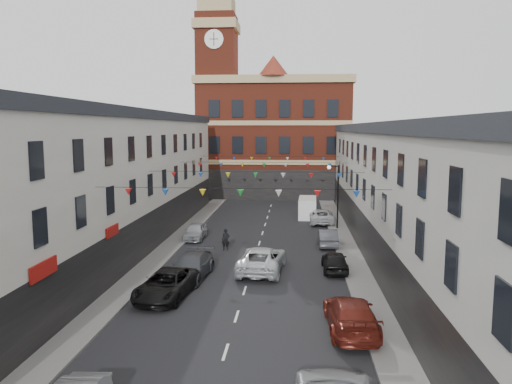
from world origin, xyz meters
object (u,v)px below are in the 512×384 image
(white_van, at_px, (307,208))
(pedestrian, at_px, (226,240))
(car_right_f, at_px, (321,216))
(car_left_e, at_px, (195,231))
(moving_car, at_px, (262,259))
(car_left_d, at_px, (191,266))
(street_lamp, at_px, (335,188))
(car_right_d, at_px, (335,261))
(car_right_c, at_px, (351,315))
(car_right_e, at_px, (328,237))
(car_left_c, at_px, (166,285))

(white_van, bearing_deg, pedestrian, -111.65)
(car_right_f, relative_size, pedestrian, 3.05)
(car_left_e, height_order, moving_car, moving_car)
(car_left_d, height_order, moving_car, moving_car)
(street_lamp, relative_size, car_right_d, 1.51)
(car_right_c, xyz_separation_m, car_right_e, (0.03, 16.89, -0.10))
(car_right_c, distance_m, pedestrian, 16.75)
(car_right_d, bearing_deg, car_right_e, -90.41)
(car_right_f, bearing_deg, white_van, -68.47)
(moving_car, bearing_deg, car_left_c, 52.56)
(street_lamp, bearing_deg, white_van, 110.21)
(car_left_c, distance_m, white_van, 27.21)
(car_left_d, bearing_deg, car_right_d, 18.44)
(car_right_e, bearing_deg, car_right_c, 89.70)
(car_left_e, bearing_deg, moving_car, -55.68)
(pedestrian, bearing_deg, car_left_e, 131.48)
(car_right_d, height_order, moving_car, moving_car)
(car_left_d, relative_size, car_right_e, 1.25)
(car_left_e, bearing_deg, car_left_c, -84.85)
(car_right_f, distance_m, pedestrian, 14.10)
(car_right_d, bearing_deg, car_left_d, 13.03)
(car_right_c, distance_m, car_right_d, 9.70)
(car_left_c, relative_size, car_right_e, 1.28)
(car_left_c, relative_size, pedestrian, 3.18)
(car_left_c, distance_m, moving_car, 7.37)
(street_lamp, height_order, car_right_c, street_lamp)
(car_right_d, height_order, car_right_e, car_right_e)
(car_left_e, distance_m, car_right_e, 11.11)
(car_right_f, relative_size, moving_car, 0.87)
(car_right_f, relative_size, white_van, 1.10)
(car_left_e, xyz_separation_m, white_van, (9.71, 11.25, 0.35))
(car_left_e, relative_size, car_right_c, 0.74)
(car_left_e, distance_m, white_van, 14.86)
(car_right_d, bearing_deg, pedestrian, -33.17)
(car_right_c, height_order, car_right_d, car_right_c)
(car_left_c, xyz_separation_m, moving_car, (4.94, 5.47, 0.08))
(car_left_c, height_order, car_right_f, car_left_c)
(car_left_e, bearing_deg, street_lamp, 22.11)
(moving_car, relative_size, white_van, 1.27)
(street_lamp, height_order, car_right_d, street_lamp)
(car_right_c, distance_m, white_van, 29.75)
(car_right_c, relative_size, car_right_f, 1.05)
(car_right_e, distance_m, moving_car, 8.96)
(car_left_d, height_order, car_right_e, car_left_d)
(car_right_c, bearing_deg, car_right_d, -92.19)
(car_left_d, distance_m, car_left_e, 11.11)
(car_right_e, bearing_deg, street_lamp, -99.45)
(car_right_d, bearing_deg, street_lamp, -94.81)
(street_lamp, height_order, car_left_e, street_lamp)
(car_right_c, relative_size, moving_car, 0.91)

